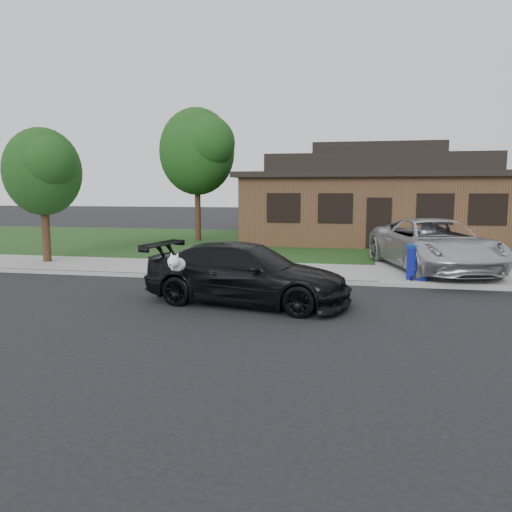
# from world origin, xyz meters

# --- Properties ---
(ground) EXTENTS (120.00, 120.00, 0.00)m
(ground) POSITION_xyz_m (0.00, 0.00, 0.00)
(ground) COLOR black
(ground) RESTS_ON ground
(sidewalk) EXTENTS (60.00, 3.00, 0.12)m
(sidewalk) POSITION_xyz_m (0.00, 5.00, 0.06)
(sidewalk) COLOR gray
(sidewalk) RESTS_ON ground
(curb) EXTENTS (60.00, 0.12, 0.12)m
(curb) POSITION_xyz_m (0.00, 3.50, 0.06)
(curb) COLOR gray
(curb) RESTS_ON ground
(lawn) EXTENTS (60.00, 13.00, 0.13)m
(lawn) POSITION_xyz_m (0.00, 13.00, 0.07)
(lawn) COLOR #193814
(lawn) RESTS_ON ground
(driveway) EXTENTS (4.50, 13.00, 0.14)m
(driveway) POSITION_xyz_m (6.00, 10.00, 0.07)
(driveway) COLOR gray
(driveway) RESTS_ON ground
(sedan) EXTENTS (5.07, 2.76, 1.39)m
(sedan) POSITION_xyz_m (0.63, 0.76, 0.70)
(sedan) COLOR black
(sedan) RESTS_ON ground
(minivan) EXTENTS (4.04, 6.17, 1.58)m
(minivan) POSITION_xyz_m (5.46, 5.82, 0.93)
(minivan) COLOR #B4B6BB
(minivan) RESTS_ON driveway
(recycling_bin) EXTENTS (0.73, 0.73, 0.99)m
(recycling_bin) POSITION_xyz_m (4.81, 4.03, 0.62)
(recycling_bin) COLOR navy
(recycling_bin) RESTS_ON sidewalk
(house) EXTENTS (12.60, 8.60, 4.65)m
(house) POSITION_xyz_m (4.00, 15.00, 2.13)
(house) COLOR #422B1C
(house) RESTS_ON ground
(tree_0) EXTENTS (3.78, 3.60, 6.34)m
(tree_0) POSITION_xyz_m (-4.34, 12.88, 4.48)
(tree_0) COLOR #332114
(tree_0) RESTS_ON ground
(tree_2) EXTENTS (2.73, 2.60, 4.59)m
(tree_2) POSITION_xyz_m (-7.38, 5.11, 3.27)
(tree_2) COLOR #332114
(tree_2) RESTS_ON ground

